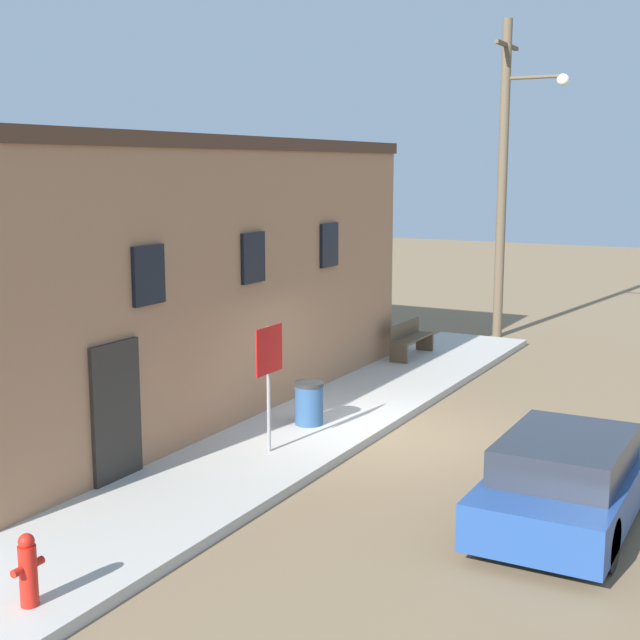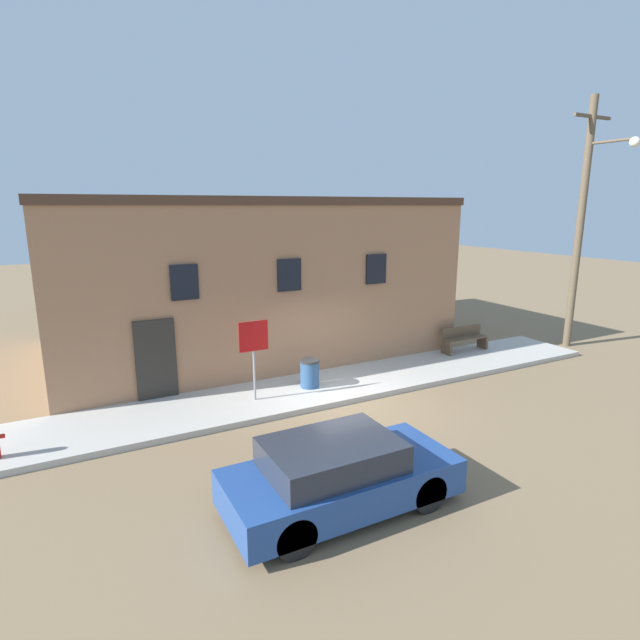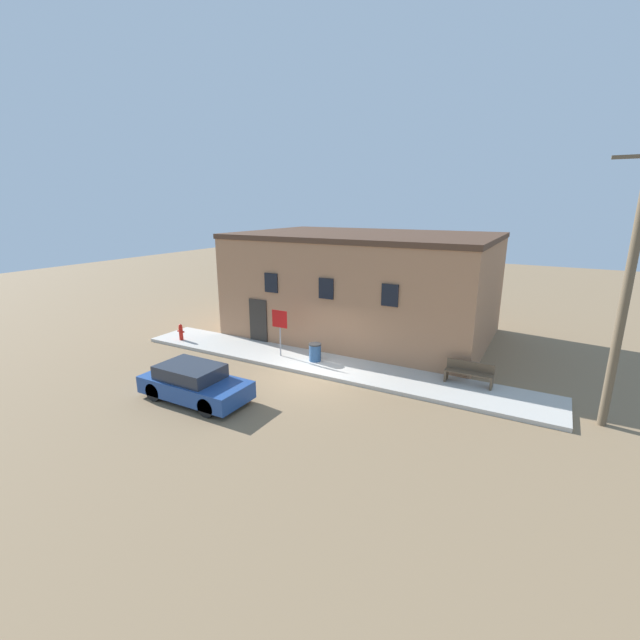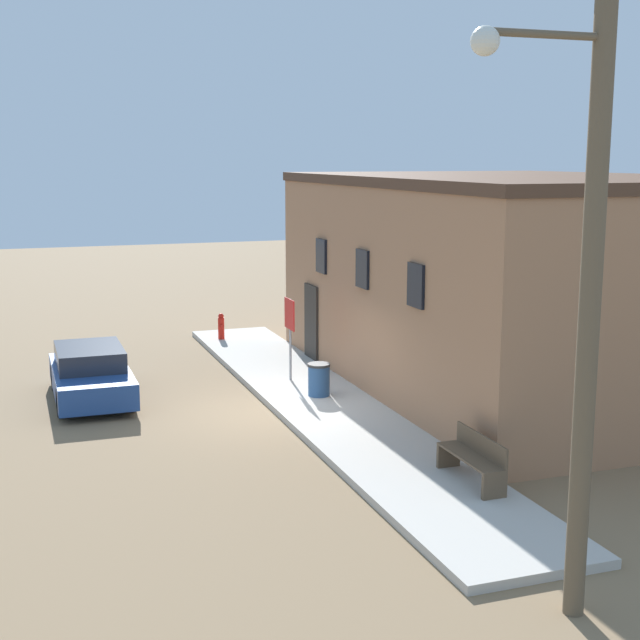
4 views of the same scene
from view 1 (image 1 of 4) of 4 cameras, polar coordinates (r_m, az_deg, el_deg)
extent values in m
plane|color=#846B4C|center=(15.86, 4.12, -7.41)|extent=(80.00, 80.00, 0.00)
cube|color=#BCB7AD|center=(16.35, 0.25, -6.58)|extent=(18.22, 2.41, 0.15)
cube|color=#A87551|center=(18.57, -15.16, 2.67)|extent=(12.40, 8.26, 4.97)
cube|color=#4C3323|center=(18.44, -15.53, 10.72)|extent=(12.50, 8.36, 0.24)
cube|color=black|center=(13.61, -10.93, 2.84)|extent=(0.70, 0.08, 0.90)
cube|color=black|center=(15.94, -4.32, 4.00)|extent=(0.70, 0.08, 0.90)
cube|color=black|center=(18.42, 0.57, 4.82)|extent=(0.70, 0.08, 0.90)
cube|color=#2D2823|center=(13.38, -12.91, -6.02)|extent=(1.00, 0.08, 2.20)
cylinder|color=red|center=(10.14, -18.17, -15.29)|extent=(0.19, 0.19, 0.66)
sphere|color=red|center=(9.99, -18.29, -13.31)|extent=(0.17, 0.17, 0.17)
cylinder|color=red|center=(10.01, -18.84, -15.05)|extent=(0.11, 0.09, 0.09)
cylinder|color=red|center=(10.19, -17.57, -14.51)|extent=(0.11, 0.09, 0.09)
cylinder|color=gray|center=(14.28, -3.31, -4.46)|extent=(0.06, 0.06, 2.05)
cube|color=red|center=(14.12, -3.27, -1.93)|extent=(0.76, 0.02, 0.76)
cube|color=brown|center=(20.88, 5.06, -2.16)|extent=(0.08, 0.44, 0.43)
cube|color=brown|center=(22.35, 6.72, -1.39)|extent=(0.08, 0.44, 0.43)
cube|color=brown|center=(21.57, 5.93, -1.15)|extent=(1.70, 0.44, 0.04)
cube|color=brown|center=(21.60, 5.45, -0.59)|extent=(1.70, 0.04, 0.35)
cylinder|color=#2D517F|center=(15.91, -0.71, -5.45)|extent=(0.51, 0.51, 0.71)
cylinder|color=#2D2D2D|center=(15.81, -0.71, -4.12)|extent=(0.53, 0.53, 0.06)
cylinder|color=brown|center=(24.82, 11.58, 8.63)|extent=(0.26, 0.26, 8.50)
cylinder|color=brown|center=(24.70, 13.54, 14.87)|extent=(0.09, 1.51, 0.09)
sphere|color=silver|center=(24.51, 15.29, 14.61)|extent=(0.32, 0.32, 0.32)
cube|color=brown|center=(25.01, 11.88, 16.83)|extent=(1.80, 0.10, 0.10)
cylinder|color=black|center=(13.81, 13.60, -8.92)|extent=(0.65, 0.20, 0.65)
cylinder|color=black|center=(11.61, 10.40, -12.47)|extent=(0.65, 0.20, 0.65)
cylinder|color=black|center=(11.29, 17.92, -13.49)|extent=(0.65, 0.20, 0.65)
cube|color=#23478C|center=(12.47, 15.56, -10.33)|extent=(3.92, 1.71, 0.60)
cube|color=#282D38|center=(12.12, 15.46, -8.27)|extent=(2.16, 1.51, 0.47)
camera|label=2|loc=(8.63, 56.66, 7.17)|focal=28.00mm
camera|label=3|loc=(23.18, 48.19, 11.28)|focal=24.00mm
camera|label=4|loc=(32.47, 27.50, 10.46)|focal=50.00mm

